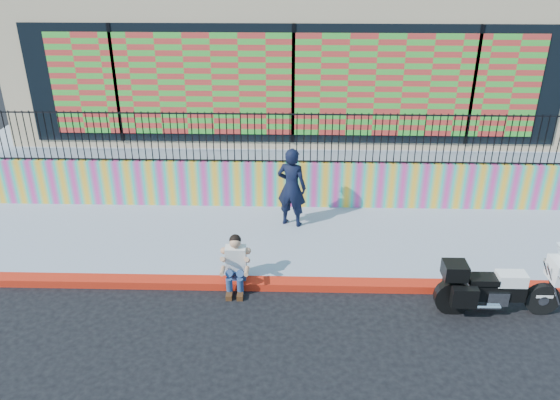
{
  "coord_description": "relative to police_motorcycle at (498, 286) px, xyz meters",
  "views": [
    {
      "loc": [
        0.04,
        -8.59,
        5.92
      ],
      "look_at": [
        -0.23,
        1.2,
        1.26
      ],
      "focal_mm": 35.0,
      "sensor_mm": 36.0,
      "label": 1
    }
  ],
  "objects": [
    {
      "name": "mural_wall",
      "position": [
        -3.57,
        3.91,
        0.14
      ],
      "size": [
        16.0,
        0.2,
        1.1
      ],
      "primitive_type": "cube",
      "color": "#D73891",
      "rests_on": "sidewalk"
    },
    {
      "name": "red_curb",
      "position": [
        -3.57,
        0.66,
        -0.48
      ],
      "size": [
        16.0,
        0.3,
        0.15
      ],
      "primitive_type": "cube",
      "color": "#BC100D",
      "rests_on": "ground"
    },
    {
      "name": "storefront_building",
      "position": [
        -3.57,
        8.79,
        2.69
      ],
      "size": [
        14.0,
        8.06,
        4.0
      ],
      "color": "tan",
      "rests_on": "elevated_platform"
    },
    {
      "name": "elevated_platform",
      "position": [
        -3.57,
        9.01,
        0.07
      ],
      "size": [
        16.0,
        10.0,
        1.25
      ],
      "primitive_type": "cube",
      "color": "#97A1B6",
      "rests_on": "ground"
    },
    {
      "name": "sidewalk",
      "position": [
        -3.57,
        2.31,
        -0.48
      ],
      "size": [
        16.0,
        3.0,
        0.15
      ],
      "primitive_type": "cube",
      "color": "#97A1B6",
      "rests_on": "ground"
    },
    {
      "name": "police_officer",
      "position": [
        -3.58,
        2.94,
        0.5
      ],
      "size": [
        0.76,
        0.62,
        1.8
      ],
      "primitive_type": "imported",
      "rotation": [
        0.0,
        0.0,
        2.82
      ],
      "color": "black",
      "rests_on": "sidewalk"
    },
    {
      "name": "police_motorcycle",
      "position": [
        0.0,
        0.0,
        0.0
      ],
      "size": [
        2.13,
        0.7,
        1.33
      ],
      "color": "black",
      "rests_on": "ground"
    },
    {
      "name": "seated_man",
      "position": [
        -4.59,
        0.57,
        -0.11
      ],
      "size": [
        0.54,
        0.71,
        1.06
      ],
      "color": "navy",
      "rests_on": "ground"
    },
    {
      "name": "ground",
      "position": [
        -3.57,
        0.66,
        -0.56
      ],
      "size": [
        90.0,
        90.0,
        0.0
      ],
      "primitive_type": "plane",
      "color": "black",
      "rests_on": "ground"
    },
    {
      "name": "metal_fence",
      "position": [
        -3.57,
        3.91,
        1.29
      ],
      "size": [
        15.8,
        0.04,
        1.2
      ],
      "primitive_type": null,
      "color": "black",
      "rests_on": "mural_wall"
    }
  ]
}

